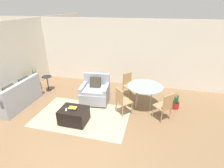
{
  "coord_description": "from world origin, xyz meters",
  "views": [
    {
      "loc": [
        1.92,
        -3.4,
        3.23
      ],
      "look_at": [
        0.59,
        1.85,
        0.75
      ],
      "focal_mm": 28.0,
      "sensor_mm": 36.0,
      "label": 1
    }
  ],
  "objects_px": {
    "armchair": "(95,92)",
    "book_stack": "(73,108)",
    "tv_remote_secondary": "(71,106)",
    "dining_chair_near_right": "(165,105)",
    "tv_remote_primary": "(66,110)",
    "potted_plant_small": "(175,103)",
    "potted_plant": "(36,84)",
    "dining_chair_far_left": "(129,83)",
    "ottoman": "(74,115)",
    "dining_table": "(145,88)",
    "couch": "(17,97)",
    "dining_chair_near_left": "(122,100)",
    "side_table": "(47,81)"
  },
  "relations": [
    {
      "from": "armchair",
      "to": "tv_remote_secondary",
      "type": "bearing_deg",
      "value": -104.43
    },
    {
      "from": "ottoman",
      "to": "potted_plant_small",
      "type": "xyz_separation_m",
      "value": [
        2.98,
        1.57,
        -0.07
      ]
    },
    {
      "from": "tv_remote_primary",
      "to": "armchair",
      "type": "bearing_deg",
      "value": 74.85
    },
    {
      "from": "armchair",
      "to": "dining_chair_near_left",
      "type": "height_order",
      "value": "armchair"
    },
    {
      "from": "dining_chair_near_left",
      "to": "couch",
      "type": "bearing_deg",
      "value": -174.05
    },
    {
      "from": "dining_table",
      "to": "dining_chair_far_left",
      "type": "xyz_separation_m",
      "value": [
        -0.65,
        0.65,
        -0.18
      ]
    },
    {
      "from": "couch",
      "to": "potted_plant",
      "type": "relative_size",
      "value": 1.65
    },
    {
      "from": "ottoman",
      "to": "book_stack",
      "type": "height_order",
      "value": "book_stack"
    },
    {
      "from": "ottoman",
      "to": "book_stack",
      "type": "bearing_deg",
      "value": 155.21
    },
    {
      "from": "tv_remote_secondary",
      "to": "dining_chair_near_right",
      "type": "height_order",
      "value": "dining_chair_near_right"
    },
    {
      "from": "couch",
      "to": "dining_table",
      "type": "distance_m",
      "value": 4.37
    },
    {
      "from": "couch",
      "to": "side_table",
      "type": "relative_size",
      "value": 2.78
    },
    {
      "from": "book_stack",
      "to": "dining_chair_near_left",
      "type": "height_order",
      "value": "dining_chair_near_left"
    },
    {
      "from": "dining_chair_near_left",
      "to": "dining_chair_near_right",
      "type": "distance_m",
      "value": 1.29
    },
    {
      "from": "potted_plant",
      "to": "potted_plant_small",
      "type": "height_order",
      "value": "potted_plant"
    },
    {
      "from": "side_table",
      "to": "tv_remote_secondary",
      "type": "bearing_deg",
      "value": -40.84
    },
    {
      "from": "couch",
      "to": "tv_remote_primary",
      "type": "height_order",
      "value": "couch"
    },
    {
      "from": "potted_plant",
      "to": "dining_chair_far_left",
      "type": "bearing_deg",
      "value": 6.05
    },
    {
      "from": "potted_plant",
      "to": "tv_remote_secondary",
      "type": "bearing_deg",
      "value": -33.33
    },
    {
      "from": "book_stack",
      "to": "dining_chair_near_left",
      "type": "distance_m",
      "value": 1.52
    },
    {
      "from": "potted_plant",
      "to": "potted_plant_small",
      "type": "bearing_deg",
      "value": -1.01
    },
    {
      "from": "ottoman",
      "to": "dining_chair_near_left",
      "type": "distance_m",
      "value": 1.53
    },
    {
      "from": "ottoman",
      "to": "armchair",
      "type": "bearing_deg",
      "value": 81.34
    },
    {
      "from": "armchair",
      "to": "tv_remote_secondary",
      "type": "relative_size",
      "value": 7.46
    },
    {
      "from": "ottoman",
      "to": "tv_remote_primary",
      "type": "xyz_separation_m",
      "value": [
        -0.18,
        -0.08,
        0.22
      ]
    },
    {
      "from": "ottoman",
      "to": "dining_chair_near_right",
      "type": "bearing_deg",
      "value": 16.77
    },
    {
      "from": "ottoman",
      "to": "side_table",
      "type": "distance_m",
      "value": 2.59
    },
    {
      "from": "couch",
      "to": "dining_chair_near_right",
      "type": "distance_m",
      "value": 4.9
    },
    {
      "from": "dining_chair_near_left",
      "to": "potted_plant_small",
      "type": "height_order",
      "value": "dining_chair_near_left"
    },
    {
      "from": "book_stack",
      "to": "side_table",
      "type": "xyz_separation_m",
      "value": [
        -1.93,
        1.69,
        -0.06
      ]
    },
    {
      "from": "side_table",
      "to": "potted_plant_small",
      "type": "relative_size",
      "value": 0.98
    },
    {
      "from": "tv_remote_primary",
      "to": "dining_table",
      "type": "distance_m",
      "value": 2.6
    },
    {
      "from": "potted_plant",
      "to": "dining_chair_near_left",
      "type": "relative_size",
      "value": 1.16
    },
    {
      "from": "book_stack",
      "to": "armchair",
      "type": "bearing_deg",
      "value": 80.33
    },
    {
      "from": "tv_remote_primary",
      "to": "potted_plant_small",
      "type": "relative_size",
      "value": 0.26
    },
    {
      "from": "potted_plant",
      "to": "dining_chair_near_left",
      "type": "xyz_separation_m",
      "value": [
        3.77,
        -0.89,
        0.27
      ]
    },
    {
      "from": "tv_remote_primary",
      "to": "side_table",
      "type": "relative_size",
      "value": 0.26
    },
    {
      "from": "armchair",
      "to": "ottoman",
      "type": "distance_m",
      "value": 1.36
    },
    {
      "from": "couch",
      "to": "tv_remote_secondary",
      "type": "distance_m",
      "value": 2.21
    },
    {
      "from": "armchair",
      "to": "book_stack",
      "type": "bearing_deg",
      "value": -99.67
    },
    {
      "from": "dining_chair_near_right",
      "to": "potted_plant_small",
      "type": "xyz_separation_m",
      "value": [
        0.4,
        0.8,
        -0.34
      ]
    },
    {
      "from": "tv_remote_primary",
      "to": "dining_chair_near_right",
      "type": "distance_m",
      "value": 2.89
    },
    {
      "from": "book_stack",
      "to": "side_table",
      "type": "bearing_deg",
      "value": 138.78
    },
    {
      "from": "armchair",
      "to": "dining_chair_near_left",
      "type": "distance_m",
      "value": 1.23
    },
    {
      "from": "tv_remote_secondary",
      "to": "dining_chair_near_left",
      "type": "bearing_deg",
      "value": 25.49
    },
    {
      "from": "tv_remote_secondary",
      "to": "side_table",
      "type": "distance_m",
      "value": 2.43
    },
    {
      "from": "dining_chair_near_right",
      "to": "dining_chair_far_left",
      "type": "xyz_separation_m",
      "value": [
        -1.29,
        1.29,
        0.0
      ]
    },
    {
      "from": "tv_remote_primary",
      "to": "dining_table",
      "type": "xyz_separation_m",
      "value": [
        2.11,
        1.51,
        0.23
      ]
    },
    {
      "from": "tv_remote_secondary",
      "to": "dining_chair_far_left",
      "type": "distance_m",
      "value": 2.41
    },
    {
      "from": "armchair",
      "to": "dining_chair_near_right",
      "type": "xyz_separation_m",
      "value": [
        2.37,
        -0.56,
        0.14
      ]
    }
  ]
}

